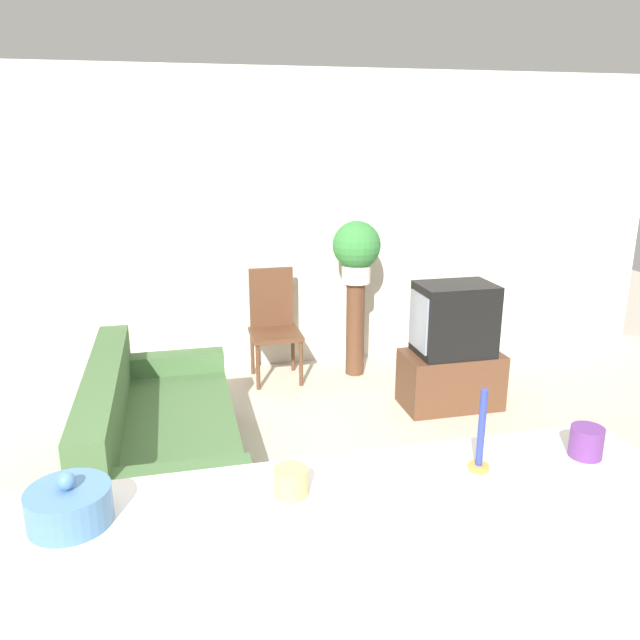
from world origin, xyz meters
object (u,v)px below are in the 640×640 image
(couch, at_px, (158,443))
(potted_plant, at_px, (357,249))
(television, at_px, (454,319))
(wooden_chair, at_px, (274,321))
(decorative_bowl, at_px, (69,505))

(couch, bearing_deg, potted_plant, 41.59)
(television, height_order, wooden_chair, television)
(couch, distance_m, decorative_bowl, 2.11)
(wooden_chair, height_order, potted_plant, potted_plant)
(television, xyz_separation_m, potted_plant, (-0.55, 0.87, 0.43))
(television, relative_size, wooden_chair, 0.61)
(television, bearing_deg, couch, -163.58)
(television, xyz_separation_m, decorative_bowl, (-2.46, -2.62, 0.36))
(couch, height_order, television, television)
(wooden_chair, bearing_deg, couch, -121.46)
(television, xyz_separation_m, wooden_chair, (-1.28, 0.97, -0.21))
(television, bearing_deg, potted_plant, 122.26)
(potted_plant, distance_m, decorative_bowl, 3.98)
(potted_plant, bearing_deg, wooden_chair, 172.32)
(couch, xyz_separation_m, wooden_chair, (1.01, 1.64, 0.25))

